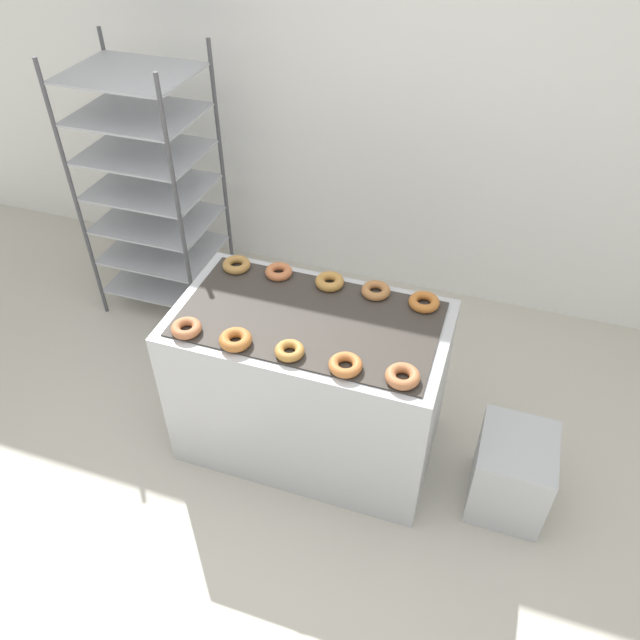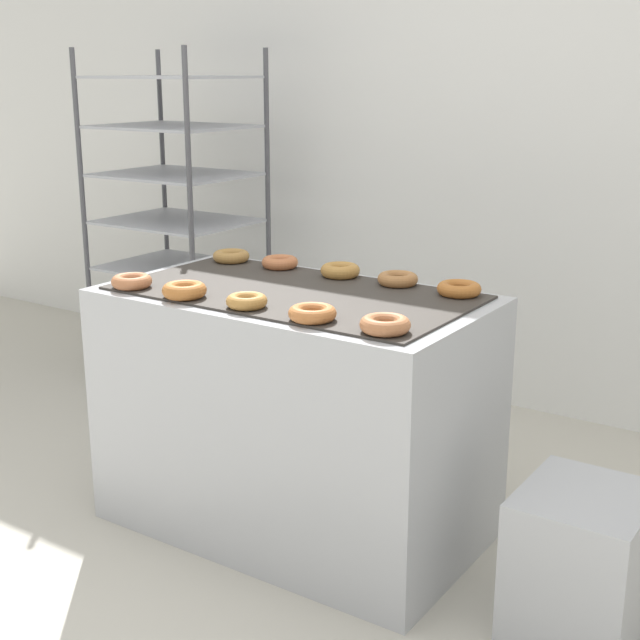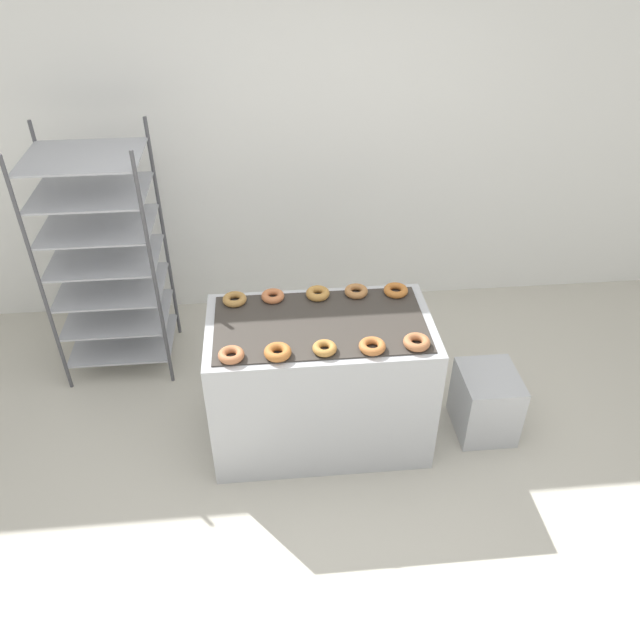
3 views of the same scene
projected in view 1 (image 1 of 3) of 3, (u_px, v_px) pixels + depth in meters
ground_plane at (268, 536)px, 2.88m from camera, size 14.00×14.00×0.00m
wall_back at (398, 76)px, 3.50m from camera, size 8.00×0.05×2.80m
fryer_machine at (310, 384)px, 3.04m from camera, size 1.24×0.70×0.84m
baking_rack_cart at (152, 187)px, 3.71m from camera, size 0.70×0.57×1.62m
glaze_bin at (511, 472)px, 2.89m from camera, size 0.34×0.39×0.42m
donut_near_leftmost at (186, 328)px, 2.69m from camera, size 0.13×0.13×0.04m
donut_near_left at (235, 340)px, 2.63m from camera, size 0.14×0.14×0.05m
donut_near_center at (290, 351)px, 2.58m from camera, size 0.13×0.13×0.04m
donut_near_right at (345, 365)px, 2.51m from camera, size 0.14×0.14×0.04m
donut_near_rightmost at (403, 376)px, 2.46m from camera, size 0.14×0.14×0.04m
donut_far_leftmost at (237, 265)px, 3.05m from camera, size 0.14×0.14×0.04m
donut_far_left at (279, 272)px, 3.00m from camera, size 0.13×0.13×0.04m
donut_far_center at (330, 282)px, 2.94m from camera, size 0.14×0.14×0.04m
donut_far_right at (376, 291)px, 2.89m from camera, size 0.14×0.14×0.04m
donut_far_rightmost at (424, 302)px, 2.82m from camera, size 0.14×0.14×0.04m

